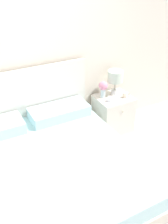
{
  "coord_description": "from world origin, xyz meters",
  "views": [
    {
      "loc": [
        -0.66,
        -2.97,
        2.31
      ],
      "look_at": [
        0.65,
        -0.54,
        0.65
      ],
      "focal_mm": 42.0,
      "sensor_mm": 36.0,
      "label": 1
    }
  ],
  "objects_px": {
    "nightstand": "(113,114)",
    "table_lamp": "(115,78)",
    "bed": "(48,170)",
    "teacup": "(111,99)",
    "alarm_clock": "(126,95)",
    "flower_vase": "(103,88)"
  },
  "relations": [
    {
      "from": "flower_vase",
      "to": "teacup",
      "type": "xyz_separation_m",
      "value": [
        0.03,
        -0.15,
        -0.13
      ]
    },
    {
      "from": "flower_vase",
      "to": "teacup",
      "type": "bearing_deg",
      "value": -78.35
    },
    {
      "from": "nightstand",
      "to": "table_lamp",
      "type": "distance_m",
      "value": 0.55
    },
    {
      "from": "teacup",
      "to": "flower_vase",
      "type": "bearing_deg",
      "value": 101.65
    },
    {
      "from": "nightstand",
      "to": "table_lamp",
      "type": "relative_size",
      "value": 1.53
    },
    {
      "from": "nightstand",
      "to": "alarm_clock",
      "type": "height_order",
      "value": "alarm_clock"
    },
    {
      "from": "bed",
      "to": "table_lamp",
      "type": "relative_size",
      "value": 5.38
    },
    {
      "from": "bed",
      "to": "teacup",
      "type": "distance_m",
      "value": 1.35
    },
    {
      "from": "teacup",
      "to": "alarm_clock",
      "type": "distance_m",
      "value": 0.26
    },
    {
      "from": "bed",
      "to": "table_lamp",
      "type": "height_order",
      "value": "bed"
    },
    {
      "from": "table_lamp",
      "to": "alarm_clock",
      "type": "height_order",
      "value": "table_lamp"
    },
    {
      "from": "alarm_clock",
      "to": "table_lamp",
      "type": "bearing_deg",
      "value": 120.17
    },
    {
      "from": "bed",
      "to": "teacup",
      "type": "height_order",
      "value": "bed"
    },
    {
      "from": "alarm_clock",
      "to": "nightstand",
      "type": "bearing_deg",
      "value": 152.16
    },
    {
      "from": "nightstand",
      "to": "alarm_clock",
      "type": "xyz_separation_m",
      "value": [
        0.15,
        -0.08,
        0.31
      ]
    },
    {
      "from": "bed",
      "to": "teacup",
      "type": "xyz_separation_m",
      "value": [
        1.18,
        0.57,
        0.31
      ]
    },
    {
      "from": "table_lamp",
      "to": "alarm_clock",
      "type": "relative_size",
      "value": 4.06
    },
    {
      "from": "teacup",
      "to": "alarm_clock",
      "type": "bearing_deg",
      "value": 0.12
    },
    {
      "from": "table_lamp",
      "to": "teacup",
      "type": "bearing_deg",
      "value": -137.19
    },
    {
      "from": "table_lamp",
      "to": "flower_vase",
      "type": "distance_m",
      "value": 0.23
    },
    {
      "from": "bed",
      "to": "nightstand",
      "type": "xyz_separation_m",
      "value": [
        1.3,
        0.65,
        0.0
      ]
    },
    {
      "from": "table_lamp",
      "to": "flower_vase",
      "type": "relative_size",
      "value": 1.47
    }
  ]
}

